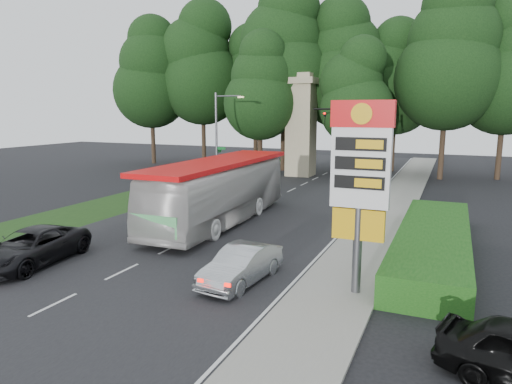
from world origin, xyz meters
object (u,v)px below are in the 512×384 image
at_px(monument, 301,125).
at_px(sedan_silver, 241,265).
at_px(suv_charcoal, 31,247).
at_px(gas_station_pylon, 360,172).
at_px(transit_bus, 220,192).
at_px(streetlight_signs, 219,134).
at_px(traffic_signal_mast, 369,133).

distance_m(monument, sedan_silver, 29.73).
bearing_deg(suv_charcoal, monument, 79.32).
bearing_deg(gas_station_pylon, monument, 111.80).
bearing_deg(transit_bus, suv_charcoal, -113.96).
xyz_separation_m(streetlight_signs, transit_bus, (6.73, -12.53, -2.60)).
height_order(streetlight_signs, sedan_silver, streetlight_signs).
bearing_deg(suv_charcoal, transit_bus, 61.40).
height_order(traffic_signal_mast, streetlight_signs, streetlight_signs).
height_order(transit_bus, sedan_silver, transit_bus).
height_order(traffic_signal_mast, transit_bus, traffic_signal_mast).
xyz_separation_m(traffic_signal_mast, suv_charcoal, (-9.90, -24.25, -3.92)).
distance_m(traffic_signal_mast, suv_charcoal, 26.48).
distance_m(gas_station_pylon, sedan_silver, 5.70).
xyz_separation_m(gas_station_pylon, suv_charcoal, (-13.41, -2.24, -3.69)).
bearing_deg(monument, gas_station_pylon, -68.20).
xyz_separation_m(gas_station_pylon, transit_bus, (-9.46, 7.49, -2.61)).
bearing_deg(suv_charcoal, traffic_signal_mast, 61.31).
bearing_deg(traffic_signal_mast, monument, 142.00).
xyz_separation_m(transit_bus, suv_charcoal, (-3.95, -9.73, -1.09)).
xyz_separation_m(traffic_signal_mast, transit_bus, (-5.94, -14.52, -2.83)).
xyz_separation_m(streetlight_signs, suv_charcoal, (2.77, -22.26, -3.69)).
relative_size(traffic_signal_mast, suv_charcoal, 1.33).
distance_m(streetlight_signs, sedan_silver, 24.08).
height_order(transit_bus, suv_charcoal, transit_bus).
bearing_deg(sedan_silver, gas_station_pylon, 13.44).
xyz_separation_m(gas_station_pylon, sedan_silver, (-4.25, -0.57, -3.75)).
relative_size(gas_station_pylon, traffic_signal_mast, 0.95).
bearing_deg(transit_bus, traffic_signal_mast, 65.89).
relative_size(gas_station_pylon, monument, 0.68).
xyz_separation_m(streetlight_signs, monument, (4.99, 7.99, 0.67)).
bearing_deg(monument, streetlight_signs, -121.97).
height_order(traffic_signal_mast, sedan_silver, traffic_signal_mast).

